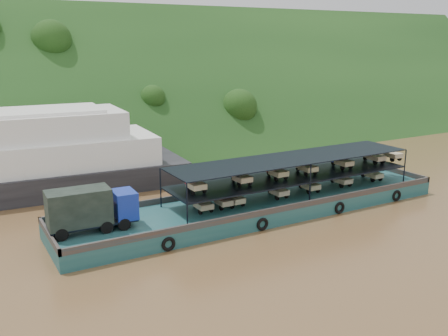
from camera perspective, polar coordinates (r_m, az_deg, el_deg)
ground at (r=45.14m, az=4.11°, el=-4.45°), size 160.00×160.00×0.00m
hillside at (r=76.71m, az=-11.00°, el=3.16°), size 140.00×39.60×39.60m
cargo_barge at (r=42.60m, az=2.94°, el=-4.02°), size 35.00×7.18×4.54m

